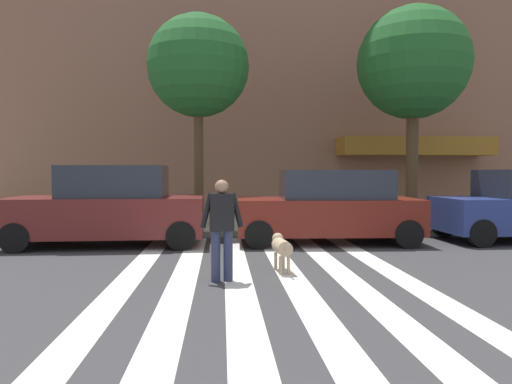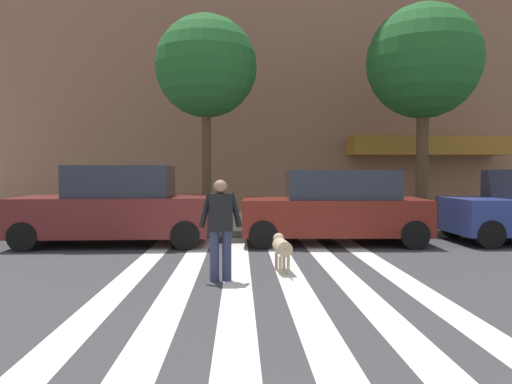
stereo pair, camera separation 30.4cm
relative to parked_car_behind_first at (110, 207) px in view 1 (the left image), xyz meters
name	(u,v)px [view 1 (the left image)]	position (x,y,z in m)	size (l,w,h in m)	color
ground_plane	(238,310)	(2.88, -5.58, -0.92)	(160.00, 160.00, 0.00)	#353538
sidewalk_far	(228,222)	(2.88, 4.29, -0.84)	(80.00, 6.00, 0.15)	#9AA186
crosswalk_stripes	(278,309)	(3.39, -5.58, -0.91)	(4.95, 13.14, 0.01)	silver
parked_car_behind_first	(110,207)	(0.00, 0.00, 0.00)	(4.57, 2.11, 1.91)	maroon
parked_car_third_in_line	(329,207)	(5.33, 0.00, -0.03)	(4.48, 2.12, 1.81)	maroon
street_tree_nearest	(198,67)	(1.98, 2.95, 3.99)	(3.06, 3.06, 6.32)	#4C3823
street_tree_middle	(413,64)	(8.74, 3.25, 4.25)	(3.54, 3.54, 6.83)	#4C3823
pedestrian_dog_walker	(222,224)	(2.67, -3.96, 0.01)	(0.71, 0.27, 1.64)	#282D4C
dog_on_leash	(281,247)	(3.72, -3.28, -0.47)	(0.31, 0.98, 0.65)	tan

